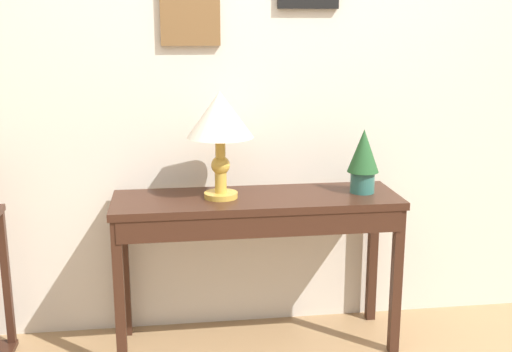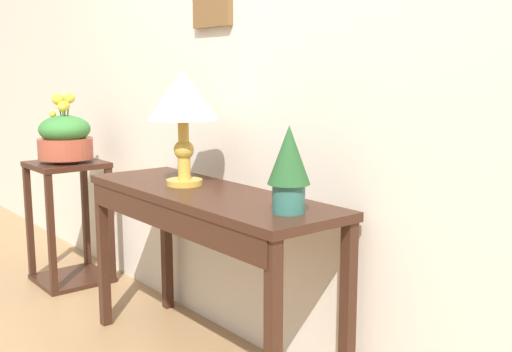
{
  "view_description": "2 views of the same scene",
  "coord_description": "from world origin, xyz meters",
  "px_view_note": "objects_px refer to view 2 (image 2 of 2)",
  "views": [
    {
      "loc": [
        -0.53,
        -1.62,
        1.53
      ],
      "look_at": [
        -0.14,
        1.17,
        0.85
      ],
      "focal_mm": 44.5,
      "sensor_mm": 36.0,
      "label": 1
    },
    {
      "loc": [
        1.91,
        -0.19,
        1.23
      ],
      "look_at": [
        0.05,
        1.31,
        0.83
      ],
      "focal_mm": 42.93,
      "sensor_mm": 36.0,
      "label": 2
    }
  ],
  "objects_px": {
    "planter_bowl_wide": "(65,137)",
    "table_lamp": "(183,101)",
    "potted_plant_on_console": "(289,165)",
    "pedestal_stand_left": "(70,222)",
    "console_table": "(202,216)"
  },
  "relations": [
    {
      "from": "potted_plant_on_console",
      "to": "pedestal_stand_left",
      "type": "height_order",
      "value": "potted_plant_on_console"
    },
    {
      "from": "table_lamp",
      "to": "potted_plant_on_console",
      "type": "xyz_separation_m",
      "value": [
        0.67,
        -0.0,
        -0.19
      ]
    },
    {
      "from": "table_lamp",
      "to": "potted_plant_on_console",
      "type": "bearing_deg",
      "value": -0.03
    },
    {
      "from": "potted_plant_on_console",
      "to": "pedestal_stand_left",
      "type": "bearing_deg",
      "value": -178.42
    },
    {
      "from": "table_lamp",
      "to": "planter_bowl_wide",
      "type": "height_order",
      "value": "table_lamp"
    },
    {
      "from": "table_lamp",
      "to": "pedestal_stand_left",
      "type": "height_order",
      "value": "table_lamp"
    },
    {
      "from": "table_lamp",
      "to": "pedestal_stand_left",
      "type": "bearing_deg",
      "value": -177.51
    },
    {
      "from": "planter_bowl_wide",
      "to": "table_lamp",
      "type": "bearing_deg",
      "value": 2.51
    },
    {
      "from": "potted_plant_on_console",
      "to": "pedestal_stand_left",
      "type": "distance_m",
      "value": 1.95
    },
    {
      "from": "console_table",
      "to": "table_lamp",
      "type": "bearing_deg",
      "value": 171.56
    },
    {
      "from": "pedestal_stand_left",
      "to": "planter_bowl_wide",
      "type": "relative_size",
      "value": 1.81
    },
    {
      "from": "table_lamp",
      "to": "pedestal_stand_left",
      "type": "xyz_separation_m",
      "value": [
        -1.19,
        -0.05,
        -0.75
      ]
    },
    {
      "from": "pedestal_stand_left",
      "to": "planter_bowl_wide",
      "type": "distance_m",
      "value": 0.5
    },
    {
      "from": "console_table",
      "to": "table_lamp",
      "type": "distance_m",
      "value": 0.49
    },
    {
      "from": "pedestal_stand_left",
      "to": "console_table",
      "type": "bearing_deg",
      "value": 1.14
    }
  ]
}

